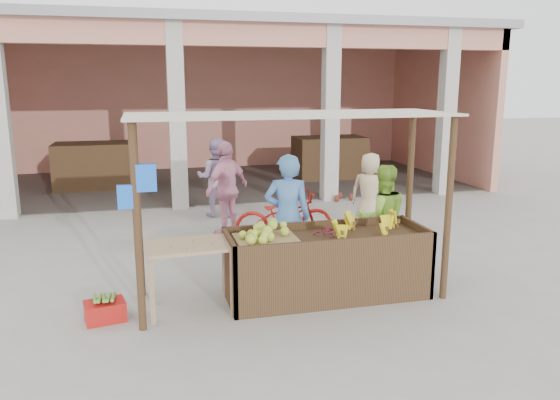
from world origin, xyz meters
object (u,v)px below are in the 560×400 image
object	(u,v)px
fruit_stall	(327,267)
vendor_green	(382,216)
motorcycle	(284,216)
vendor_blue	(288,213)
red_crate	(105,311)
side_table	(190,255)

from	to	relation	value
fruit_stall	vendor_green	size ratio (longest dim) A/B	1.55
motorcycle	vendor_blue	bearing A→B (deg)	170.91
fruit_stall	red_crate	world-z (taller)	fruit_stall
vendor_blue	side_table	bearing A→B (deg)	45.27
red_crate	vendor_blue	world-z (taller)	vendor_blue
side_table	vendor_green	distance (m)	2.97
fruit_stall	motorcycle	size ratio (longest dim) A/B	1.44
fruit_stall	side_table	xyz separation A→B (m)	(-1.76, -0.02, 0.30)
fruit_stall	motorcycle	distance (m)	2.51
fruit_stall	vendor_blue	bearing A→B (deg)	111.48
side_table	vendor_blue	xyz separation A→B (m)	(1.45, 0.82, 0.25)
vendor_green	fruit_stall	bearing A→B (deg)	39.86
vendor_blue	vendor_green	bearing A→B (deg)	-166.86
fruit_stall	vendor_blue	distance (m)	1.02
side_table	vendor_green	size ratio (longest dim) A/B	0.64
fruit_stall	vendor_green	distance (m)	1.40
red_crate	vendor_blue	distance (m)	2.75
red_crate	vendor_blue	xyz separation A→B (m)	(2.46, 0.90, 0.84)
motorcycle	side_table	bearing A→B (deg)	147.90
vendor_blue	vendor_green	size ratio (longest dim) A/B	1.14
red_crate	vendor_blue	size ratio (longest dim) A/B	0.24
fruit_stall	side_table	distance (m)	1.79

